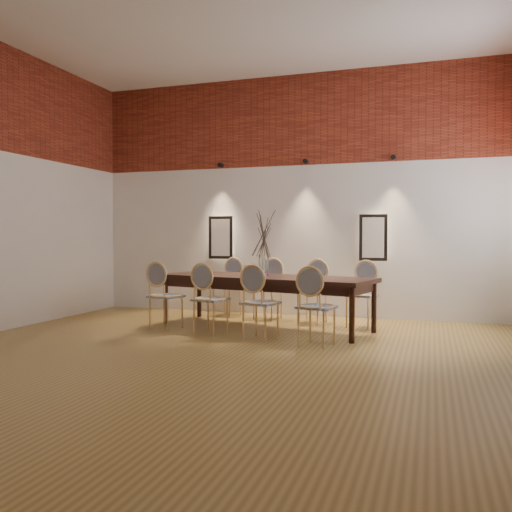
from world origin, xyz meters
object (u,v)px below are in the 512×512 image
(chair_far_c, at_px, (312,292))
(book, at_px, (253,274))
(chair_far_a, at_px, (227,287))
(chair_far_d, at_px, (361,295))
(chair_near_b, at_px, (211,299))
(chair_near_d, at_px, (317,307))
(dining_table, at_px, (265,302))
(chair_near_a, at_px, (166,296))
(vase, at_px, (264,265))
(chair_far_b, at_px, (268,290))
(bowl, at_px, (251,269))
(chair_near_c, at_px, (261,303))

(chair_far_c, height_order, book, chair_far_c)
(chair_far_a, xyz_separation_m, chair_far_c, (1.52, -0.34, 0.00))
(chair_far_a, relative_size, chair_far_d, 1.00)
(chair_near_b, relative_size, chair_near_d, 1.00)
(chair_far_a, relative_size, book, 3.62)
(chair_near_b, distance_m, chair_far_d, 2.21)
(chair_near_b, bearing_deg, chair_near_d, 0.00)
(dining_table, relative_size, chair_near_a, 3.32)
(chair_near_d, relative_size, vase, 3.13)
(chair_near_b, bearing_deg, chair_far_a, 116.52)
(chair_far_d, height_order, vase, vase)
(chair_near_b, xyz_separation_m, chair_far_b, (0.34, 1.52, 0.00))
(chair_near_d, distance_m, chair_far_c, 1.75)
(chair_far_d, height_order, bowl, chair_far_d)
(chair_near_c, xyz_separation_m, bowl, (-0.40, 0.84, 0.37))
(chair_near_c, xyz_separation_m, vase, (-0.22, 0.85, 0.43))
(dining_table, height_order, bowl, bowl)
(chair_near_d, bearing_deg, vase, 146.63)
(dining_table, relative_size, chair_near_b, 3.32)
(chair_near_c, bearing_deg, chair_near_d, 0.00)
(chair_near_b, distance_m, chair_far_b, 1.56)
(chair_near_a, distance_m, chair_far_c, 2.21)
(chair_near_a, relative_size, book, 3.62)
(chair_near_b, distance_m, chair_far_a, 1.75)
(chair_far_b, bearing_deg, chair_far_c, 180.00)
(chair_far_a, bearing_deg, dining_table, 146.25)
(chair_near_d, relative_size, chair_far_a, 1.00)
(chair_near_c, distance_m, bowl, 1.00)
(chair_far_d, bearing_deg, dining_table, 33.75)
(chair_near_c, relative_size, chair_far_b, 1.00)
(chair_near_b, distance_m, chair_near_c, 0.78)
(chair_near_d, bearing_deg, chair_near_c, -180.00)
(chair_far_d, xyz_separation_m, book, (-1.53, -0.39, 0.30))
(chair_near_a, height_order, chair_far_d, same)
(chair_far_d, distance_m, vase, 1.48)
(chair_near_c, relative_size, vase, 3.13)
(chair_near_c, xyz_separation_m, chair_far_a, (-1.18, 1.87, 0.00))
(chair_far_b, bearing_deg, chair_far_d, -180.00)
(chair_far_a, distance_m, chair_far_b, 0.78)
(vase, height_order, bowl, vase)
(chair_far_d, height_order, book, chair_far_d)
(chair_near_c, xyz_separation_m, chair_far_d, (1.10, 1.35, 0.00))
(chair_far_c, bearing_deg, dining_table, 63.48)
(chair_far_a, height_order, book, chair_far_a)
(chair_far_a, xyz_separation_m, chair_far_b, (0.76, -0.17, 0.00))
(dining_table, distance_m, chair_far_a, 1.41)
(chair_near_b, bearing_deg, chair_far_b, 90.00)
(chair_near_d, xyz_separation_m, vase, (-0.98, 1.02, 0.43))
(chair_near_a, bearing_deg, chair_far_a, 90.00)
(chair_far_c, bearing_deg, chair_far_b, -0.00)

